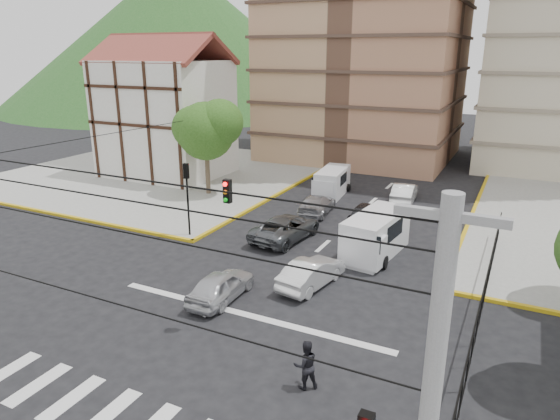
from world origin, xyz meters
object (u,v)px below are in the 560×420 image
Objects in this scene: car_silver_front_left at (221,286)px; pedestrian_crosswalk at (306,365)px; van_right_lane at (374,237)px; van_left_lane at (331,183)px; traffic_light_nw at (187,187)px; car_white_front_right at (311,273)px.

pedestrian_crosswalk reaches higher than car_silver_front_left.
van_right_lane is 1.16× the size of van_left_lane.
traffic_light_nw reaches higher than van_left_lane.
car_white_front_right is at bearing -108.08° from pedestrian_crosswalk.
van_right_lane is 5.13m from car_white_front_right.
traffic_light_nw reaches higher than car_silver_front_left.
pedestrian_crosswalk is at bearing -76.67° from van_left_lane.
car_white_front_right is 2.38× the size of pedestrian_crosswalk.
car_white_front_right is 7.62m from pedestrian_crosswalk.
traffic_light_nw is 8.79m from car_silver_front_left.
van_right_lane reaches higher than van_left_lane.
van_left_lane is 15.91m from car_white_front_right.
van_left_lane is 1.13× the size of car_white_front_right.
car_silver_front_left is at bearing -73.63° from pedestrian_crosswalk.
car_white_front_right is at bearing -136.10° from car_silver_front_left.
car_silver_front_left is at bearing 53.99° from car_white_front_right.
pedestrian_crosswalk is (11.97, -9.90, -2.24)m from traffic_light_nw.
van_right_lane is at bearing 10.59° from traffic_light_nw.
car_silver_front_left is at bearing -90.31° from van_left_lane.
van_left_lane is at bearing 70.30° from traffic_light_nw.
pedestrian_crosswalk is (7.54, -22.26, -0.12)m from van_left_lane.
van_left_lane reaches higher than car_silver_front_left.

